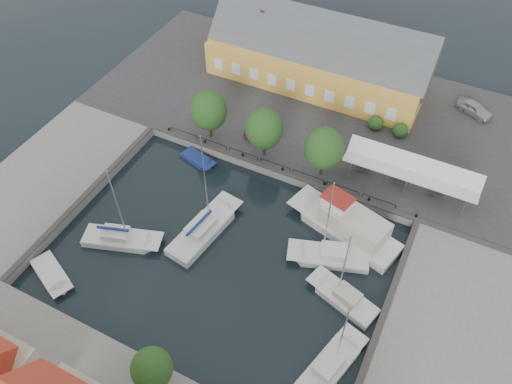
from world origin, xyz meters
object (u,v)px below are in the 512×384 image
tent_canopy (412,168)px  east_boat_a (330,257)px  warehouse (315,56)px  trawler (348,226)px  car_red (261,126)px  west_boat_d (121,240)px  east_boat_c (330,367)px  launch_sw (52,275)px  launch_nw (198,160)px  center_sailboat (204,230)px  east_boat_b (344,299)px  car_silver (475,109)px

tent_canopy → east_boat_a: (-4.21, -11.90, -3.42)m
warehouse → tent_canopy: size_ratio=2.04×
trawler → east_boat_a: bearing=-95.7°
car_red → west_boat_d: 21.18m
warehouse → east_boat_c: bearing=-65.7°
launch_sw → launch_nw: 20.17m
tent_canopy → west_boat_d: size_ratio=1.29×
car_red → trawler: (14.25, -9.15, -0.77)m
car_red → launch_nw: (-4.76, -6.91, -1.70)m
east_boat_c → trawler: bearing=104.1°
tent_canopy → launch_nw: (-22.85, -5.91, -3.59)m
east_boat_a → west_boat_d: bearing=-159.2°
east_boat_c → launch_nw: 27.83m
center_sailboat → east_boat_b: 15.45m
east_boat_a → east_boat_c: size_ratio=1.14×
east_boat_b → launch_sw: size_ratio=1.68×
east_boat_b → car_red: bearing=135.0°
tent_canopy → car_silver: size_ratio=3.05×
car_red → east_boat_b: 23.60m
east_boat_b → launch_nw: size_ratio=2.08×
trawler → east_boat_b: (2.39, -7.51, -0.76)m
east_boat_a → launch_nw: bearing=162.2°
trawler → tent_canopy: bearing=64.8°
east_boat_a → car_silver: bearing=73.3°
center_sailboat → west_boat_d: size_ratio=1.20×
trawler → launch_nw: bearing=173.3°
car_red → east_boat_c: size_ratio=0.48×
tent_canopy → east_boat_c: size_ratio=1.41×
east_boat_c → launch_nw: bearing=144.1°
tent_canopy → launch_sw: 37.53m
car_silver → car_red: car_red is taller
warehouse → trawler: warehouse is taller
east_boat_a → east_boat_c: 11.04m
east_boat_a → car_red: bearing=137.1°
tent_canopy → center_sailboat: bearing=-139.0°
launch_sw → tent_canopy: bearing=43.3°
east_boat_a → west_boat_d: east_boat_a is taller
tent_canopy → car_red: tent_canopy is taller
tent_canopy → launch_nw: size_ratio=2.99×
trawler → launch_sw: (-23.37, -17.45, -0.93)m
car_silver → launch_sw: 51.93m
west_boat_d → launch_nw: (0.94, 13.43, -0.18)m
tent_canopy → center_sailboat: (-16.86, -14.63, -3.32)m
car_silver → east_boat_c: east_boat_c is taller
car_red → east_boat_c: 29.29m
launch_sw → launch_nw: launch_sw is taller
warehouse → east_boat_c: size_ratio=2.87×
east_boat_b → center_sailboat: bearing=176.2°
car_red → center_sailboat: (1.23, -15.64, -1.42)m
east_boat_c → east_boat_b: bearing=99.8°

